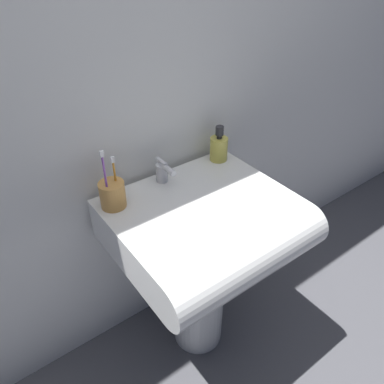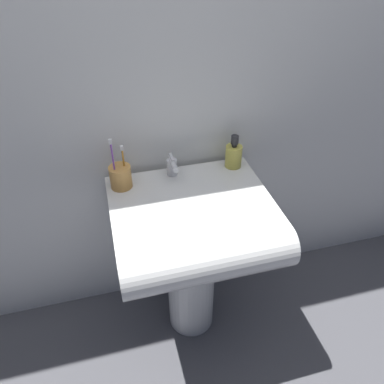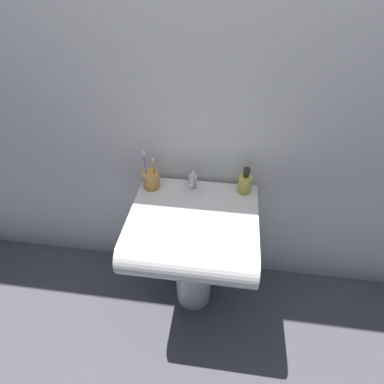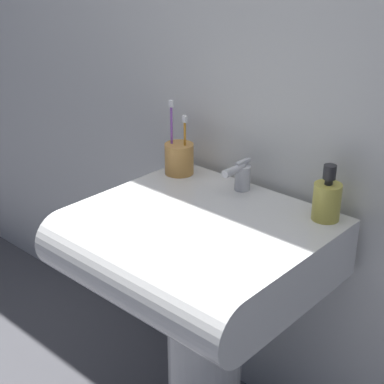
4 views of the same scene
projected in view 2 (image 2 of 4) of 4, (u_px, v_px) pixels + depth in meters
ground_plane at (191, 317)px, 1.88m from camera, size 6.00×6.00×0.00m
wall_back at (171, 59)px, 1.37m from camera, size 5.00×0.05×2.40m
sink_pedestal at (191, 279)px, 1.70m from camera, size 0.21×0.21×0.59m
sink_basin at (195, 226)px, 1.43m from camera, size 0.61×0.56×0.16m
faucet at (172, 166)px, 1.53m from camera, size 0.04×0.11×0.09m
toothbrush_cup at (121, 176)px, 1.47m from camera, size 0.09×0.09×0.22m
soap_bottle at (234, 155)px, 1.58m from camera, size 0.07×0.07×0.15m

